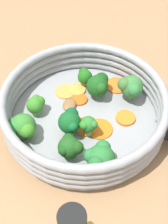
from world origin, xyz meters
TOP-DOWN VIEW (x-y plane):
  - ground_plane at (0.00, 0.00)m, footprint 4.00×4.00m
  - skillet at (0.00, 0.00)m, footprint 0.28×0.28m
  - skillet_rim_wall at (0.00, 0.00)m, footprint 0.30×0.30m
  - skillet_rivet_left at (-0.03, 0.13)m, footprint 0.01×0.01m
  - skillet_rivet_right at (-0.09, 0.10)m, footprint 0.01×0.01m
  - carrot_slice_0 at (0.00, 0.04)m, footprint 0.06×0.06m
  - carrot_slice_1 at (-0.04, -0.06)m, footprint 0.04×0.04m
  - carrot_slice_2 at (-0.10, -0.01)m, footprint 0.06×0.06m
  - carrot_slice_3 at (-0.02, -0.04)m, footprint 0.04×0.04m
  - carrot_slice_4 at (-0.02, -0.07)m, footprint 0.06×0.06m
  - carrot_slice_5 at (0.01, 0.02)m, footprint 0.06×0.06m
  - carrot_slice_6 at (-0.05, 0.06)m, footprint 0.05×0.05m
  - broccoli_floret_0 at (0.08, 0.04)m, footprint 0.04×0.04m
  - broccoli_floret_1 at (0.06, 0.09)m, footprint 0.05×0.05m
  - broccoli_floret_2 at (0.05, -0.07)m, footprint 0.04×0.03m
  - broccoli_floret_3 at (-0.09, 0.03)m, footprint 0.05×0.05m
  - broccoli_floret_4 at (0.11, -0.04)m, footprint 0.05×0.05m
  - broccoli_floret_5 at (-0.06, -0.02)m, footprint 0.05×0.05m
  - broccoli_floret_6 at (0.02, 0.03)m, footprint 0.03×0.03m
  - broccoli_floret_7 at (0.04, 0.01)m, footprint 0.04×0.04m
  - broccoli_floret_8 at (-0.06, -0.06)m, footprint 0.03×0.03m
  - mushroom_piece_0 at (-0.08, -0.03)m, footprint 0.03×0.02m
  - mushroom_piece_1 at (-0.00, -0.04)m, footprint 0.04×0.04m

SIDE VIEW (x-z plane):
  - ground_plane at x=0.00m, z-range 0.00..0.00m
  - skillet at x=0.00m, z-range 0.00..0.02m
  - carrot_slice_0 at x=0.00m, z-range 0.02..0.02m
  - carrot_slice_4 at x=-0.02m, z-range 0.02..0.02m
  - carrot_slice_2 at x=-0.10m, z-range 0.02..0.02m
  - carrot_slice_5 at x=0.01m, z-range 0.02..0.02m
  - carrot_slice_3 at x=-0.02m, z-range 0.02..0.02m
  - carrot_slice_1 at x=-0.04m, z-range 0.02..0.02m
  - carrot_slice_6 at x=-0.05m, z-range 0.02..0.02m
  - skillet_rivet_left at x=-0.03m, z-range 0.02..0.02m
  - skillet_rivet_right at x=-0.09m, z-range 0.02..0.02m
  - mushroom_piece_1 at x=0.00m, z-range 0.02..0.03m
  - mushroom_piece_0 at x=-0.08m, z-range 0.02..0.03m
  - broccoli_floret_2 at x=0.05m, z-range 0.02..0.06m
  - broccoli_floret_8 at x=-0.06m, z-range 0.02..0.06m
  - broccoli_floret_0 at x=0.08m, z-range 0.02..0.07m
  - broccoli_floret_4 at x=0.11m, z-range 0.02..0.07m
  - broccoli_floret_6 at x=0.02m, z-range 0.02..0.07m
  - broccoli_floret_5 at x=-0.06m, z-range 0.02..0.07m
  - broccoli_floret_7 at x=0.04m, z-range 0.02..0.07m
  - skillet_rim_wall at x=0.00m, z-range 0.02..0.08m
  - broccoli_floret_1 at x=0.06m, z-range 0.02..0.08m
  - broccoli_floret_3 at x=-0.09m, z-range 0.02..0.08m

